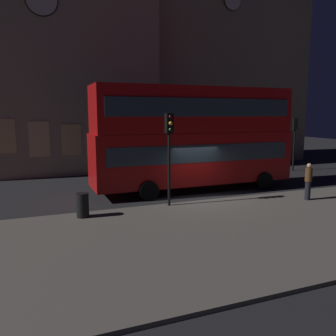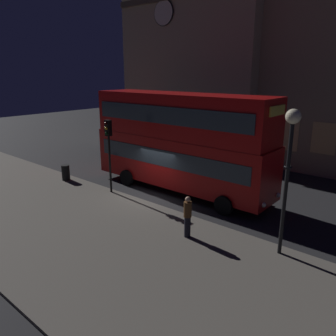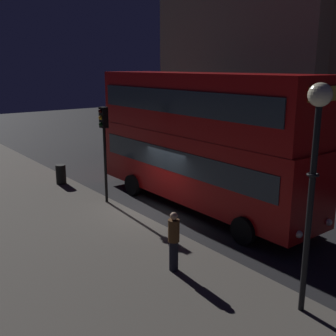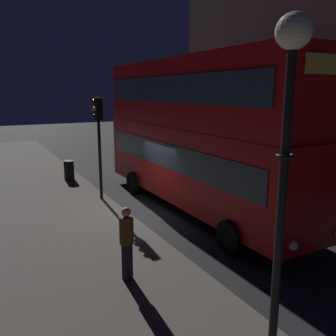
{
  "view_description": "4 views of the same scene",
  "coord_description": "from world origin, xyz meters",
  "px_view_note": "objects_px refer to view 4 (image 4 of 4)",
  "views": [
    {
      "loc": [
        -7.65,
        -15.08,
        4.14
      ],
      "look_at": [
        -1.58,
        0.25,
        1.58
      ],
      "focal_mm": 37.16,
      "sensor_mm": 36.0,
      "label": 1
    },
    {
      "loc": [
        11.83,
        -12.53,
        6.64
      ],
      "look_at": [
        0.12,
        1.27,
        1.41
      ],
      "focal_mm": 35.66,
      "sensor_mm": 36.0,
      "label": 2
    },
    {
      "loc": [
        12.73,
        -9.19,
        5.8
      ],
      "look_at": [
        -0.83,
        1.27,
        1.5
      ],
      "focal_mm": 43.6,
      "sensor_mm": 36.0,
      "label": 3
    },
    {
      "loc": [
        11.56,
        -5.34,
        4.4
      ],
      "look_at": [
        -0.76,
        1.28,
        1.4
      ],
      "focal_mm": 38.1,
      "sensor_mm": 36.0,
      "label": 4
    }
  ],
  "objects_px": {
    "pedestrian": "(127,242)",
    "litter_bin": "(69,170)",
    "traffic_light_near_kerb": "(98,127)",
    "street_lamp": "(288,113)",
    "double_decker_bus": "(197,129)"
  },
  "relations": [
    {
      "from": "street_lamp",
      "to": "traffic_light_near_kerb",
      "type": "bearing_deg",
      "value": 178.57
    },
    {
      "from": "pedestrian",
      "to": "litter_bin",
      "type": "height_order",
      "value": "pedestrian"
    },
    {
      "from": "traffic_light_near_kerb",
      "to": "street_lamp",
      "type": "distance_m",
      "value": 9.95
    },
    {
      "from": "pedestrian",
      "to": "double_decker_bus",
      "type": "bearing_deg",
      "value": -127.38
    },
    {
      "from": "double_decker_bus",
      "to": "pedestrian",
      "type": "relative_size",
      "value": 6.36
    },
    {
      "from": "double_decker_bus",
      "to": "traffic_light_near_kerb",
      "type": "distance_m",
      "value": 3.9
    },
    {
      "from": "litter_bin",
      "to": "pedestrian",
      "type": "bearing_deg",
      "value": -5.88
    },
    {
      "from": "double_decker_bus",
      "to": "litter_bin",
      "type": "bearing_deg",
      "value": -153.13
    },
    {
      "from": "double_decker_bus",
      "to": "traffic_light_near_kerb",
      "type": "relative_size",
      "value": 2.74
    },
    {
      "from": "pedestrian",
      "to": "litter_bin",
      "type": "relative_size",
      "value": 1.82
    },
    {
      "from": "traffic_light_near_kerb",
      "to": "street_lamp",
      "type": "xyz_separation_m",
      "value": [
        9.89,
        -0.25,
        1.07
      ]
    },
    {
      "from": "double_decker_bus",
      "to": "pedestrian",
      "type": "distance_m",
      "value": 6.18
    },
    {
      "from": "street_lamp",
      "to": "litter_bin",
      "type": "distance_m",
      "value": 14.16
    },
    {
      "from": "double_decker_bus",
      "to": "traffic_light_near_kerb",
      "type": "xyz_separation_m",
      "value": [
        -2.6,
        -2.91,
        -0.02
      ]
    },
    {
      "from": "street_lamp",
      "to": "litter_bin",
      "type": "height_order",
      "value": "street_lamp"
    }
  ]
}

